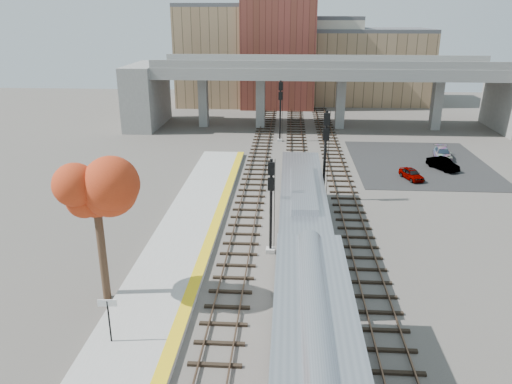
% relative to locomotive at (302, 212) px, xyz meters
% --- Properties ---
extents(ground, '(160.00, 160.00, 0.00)m').
position_rel_locomotive_xyz_m(ground, '(-1.00, -7.59, -2.28)').
color(ground, '#47423D').
rests_on(ground, ground).
extents(platform, '(4.50, 60.00, 0.35)m').
position_rel_locomotive_xyz_m(platform, '(-8.25, -7.59, -2.10)').
color(platform, '#9E9E99').
rests_on(platform, ground).
extents(yellow_strip, '(0.70, 60.00, 0.01)m').
position_rel_locomotive_xyz_m(yellow_strip, '(-6.35, -7.59, -1.92)').
color(yellow_strip, yellow).
rests_on(yellow_strip, platform).
extents(tracks, '(10.70, 95.00, 0.25)m').
position_rel_locomotive_xyz_m(tracks, '(-0.07, 4.91, -2.20)').
color(tracks, black).
rests_on(tracks, ground).
extents(overpass, '(54.00, 12.00, 9.50)m').
position_rel_locomotive_xyz_m(overpass, '(3.92, 37.41, 3.53)').
color(overpass, slate).
rests_on(overpass, ground).
extents(buildings_far, '(43.00, 21.00, 20.60)m').
position_rel_locomotive_xyz_m(buildings_far, '(0.26, 58.98, 5.60)').
color(buildings_far, '#9A7C59').
rests_on(buildings_far, ground).
extents(parking_lot, '(14.00, 18.00, 0.04)m').
position_rel_locomotive_xyz_m(parking_lot, '(13.00, 20.41, -2.26)').
color(parking_lot, black).
rests_on(parking_lot, ground).
extents(locomotive, '(3.02, 19.05, 4.10)m').
position_rel_locomotive_xyz_m(locomotive, '(0.00, 0.00, 0.00)').
color(locomotive, '#A8AAB2').
rests_on(locomotive, ground).
extents(signal_mast_near, '(0.60, 0.64, 6.51)m').
position_rel_locomotive_xyz_m(signal_mast_near, '(-2.10, -1.76, 0.84)').
color(signal_mast_near, '#9E9E99').
rests_on(signal_mast_near, ground).
extents(signal_mast_mid, '(0.60, 0.64, 7.74)m').
position_rel_locomotive_xyz_m(signal_mast_mid, '(2.00, 8.34, 1.69)').
color(signal_mast_mid, '#9E9E99').
rests_on(signal_mast_mid, ground).
extents(signal_mast_far, '(0.60, 0.64, 7.48)m').
position_rel_locomotive_xyz_m(signal_mast_far, '(-2.10, 29.07, 1.51)').
color(signal_mast_far, '#9E9E99').
rests_on(signal_mast_far, ground).
extents(station_sign, '(0.90, 0.12, 2.27)m').
position_rel_locomotive_xyz_m(station_sign, '(-9.31, -12.25, -0.30)').
color(station_sign, black).
rests_on(station_sign, platform).
extents(tree, '(3.60, 3.60, 8.73)m').
position_rel_locomotive_xyz_m(tree, '(-11.06, -7.96, 4.20)').
color(tree, '#382619').
rests_on(tree, ground).
extents(car_a, '(2.18, 3.38, 1.07)m').
position_rel_locomotive_xyz_m(car_a, '(10.84, 14.67, -1.70)').
color(car_a, '#99999E').
rests_on(car_a, parking_lot).
extents(car_b, '(2.80, 3.81, 1.20)m').
position_rel_locomotive_xyz_m(car_b, '(14.75, 18.12, -1.64)').
color(car_b, '#99999E').
rests_on(car_b, parking_lot).
extents(car_c, '(2.22, 4.29, 1.19)m').
position_rel_locomotive_xyz_m(car_c, '(15.86, 22.21, -1.64)').
color(car_c, '#99999E').
rests_on(car_c, parking_lot).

